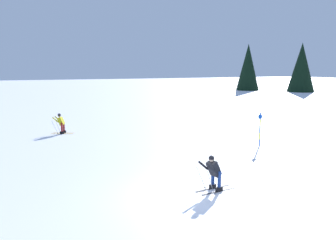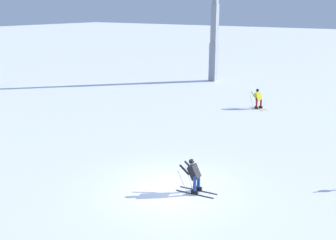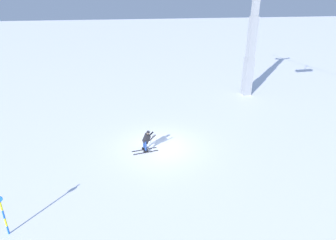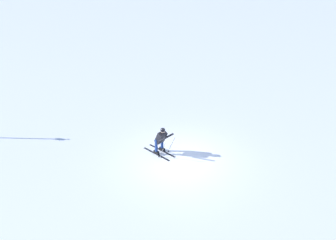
# 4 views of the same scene
# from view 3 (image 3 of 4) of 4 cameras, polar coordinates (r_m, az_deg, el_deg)

# --- Properties ---
(ground_plane) EXTENTS (260.00, 260.00, 0.00)m
(ground_plane) POSITION_cam_3_polar(r_m,az_deg,el_deg) (18.46, -1.59, -5.42)
(ground_plane) COLOR white
(skier_carving_main) EXTENTS (0.76, 1.67, 1.50)m
(skier_carving_main) POSITION_cam_3_polar(r_m,az_deg,el_deg) (17.67, -4.36, -4.03)
(skier_carving_main) COLOR black
(skier_carving_main) RESTS_ON ground_plane
(lift_tower_near) EXTENTS (0.78, 2.59, 11.72)m
(lift_tower_near) POSITION_cam_3_polar(r_m,az_deg,el_deg) (28.65, 16.49, 14.31)
(lift_tower_near) COLOR gray
(lift_tower_near) RESTS_ON ground_plane
(trail_marker_pole) EXTENTS (0.07, 0.28, 2.02)m
(trail_marker_pole) POSITION_cam_3_polar(r_m,az_deg,el_deg) (13.40, -30.43, -15.88)
(trail_marker_pole) COLOR blue
(trail_marker_pole) RESTS_ON ground_plane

